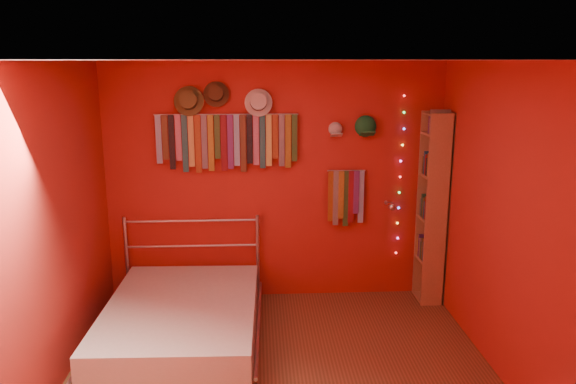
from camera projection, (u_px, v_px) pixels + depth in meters
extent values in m
plane|color=brown|center=(283.00, 383.00, 4.45)|extent=(3.50, 3.50, 0.00)
cube|color=#B0241C|center=(275.00, 183.00, 5.87)|extent=(3.50, 0.02, 2.50)
cube|color=#B0241C|center=(513.00, 229.00, 4.26)|extent=(0.02, 3.50, 2.50)
cube|color=#B0241C|center=(43.00, 237.00, 4.07)|extent=(0.02, 3.50, 2.50)
cube|color=white|center=(283.00, 60.00, 3.88)|extent=(3.50, 3.50, 0.02)
cylinder|color=#B8B8BD|center=(226.00, 114.00, 5.63)|extent=(1.45, 0.01, 0.01)
cube|color=#7CA8DD|center=(159.00, 139.00, 5.64)|extent=(0.06, 0.01, 0.49)
cube|color=#51361B|center=(165.00, 137.00, 5.63)|extent=(0.06, 0.01, 0.45)
cube|color=black|center=(172.00, 142.00, 5.64)|extent=(0.06, 0.01, 0.55)
cube|color=#B2597C|center=(178.00, 138.00, 5.65)|extent=(0.06, 0.01, 0.46)
cube|color=#19555A|center=(185.00, 144.00, 5.66)|extent=(0.06, 0.01, 0.58)
cube|color=tan|center=(191.00, 141.00, 5.65)|extent=(0.06, 0.01, 0.52)
cube|color=maroon|center=(198.00, 144.00, 5.67)|extent=(0.06, 0.01, 0.59)
cube|color=navy|center=(204.00, 142.00, 5.66)|extent=(0.06, 0.01, 0.55)
cube|color=olive|center=(211.00, 143.00, 5.66)|extent=(0.06, 0.01, 0.57)
cube|color=#2C4E1F|center=(217.00, 137.00, 5.67)|extent=(0.06, 0.01, 0.45)
cube|color=maroon|center=(224.00, 143.00, 5.68)|extent=(0.06, 0.01, 0.57)
cube|color=#511A6B|center=(230.00, 142.00, 5.67)|extent=(0.06, 0.01, 0.55)
cube|color=#79ACD8|center=(237.00, 140.00, 5.69)|extent=(0.06, 0.01, 0.52)
cube|color=#4A2B18|center=(243.00, 144.00, 5.69)|extent=(0.06, 0.01, 0.59)
cube|color=black|center=(250.00, 139.00, 5.68)|extent=(0.06, 0.01, 0.50)
cube|color=#A45279|center=(256.00, 140.00, 5.70)|extent=(0.06, 0.01, 0.52)
cube|color=#184F57|center=(262.00, 142.00, 5.70)|extent=(0.06, 0.01, 0.55)
cube|color=#C9BF50|center=(269.00, 140.00, 5.69)|extent=(0.06, 0.01, 0.53)
cube|color=maroon|center=(275.00, 137.00, 5.70)|extent=(0.06, 0.01, 0.45)
cube|color=navy|center=(282.00, 141.00, 5.70)|extent=(0.06, 0.01, 0.53)
cube|color=brown|center=(288.00, 141.00, 5.70)|extent=(0.06, 0.01, 0.55)
cube|color=#244D1F|center=(294.00, 138.00, 5.71)|extent=(0.06, 0.01, 0.48)
cylinder|color=#B8B8BD|center=(346.00, 171.00, 5.83)|extent=(0.40, 0.01, 0.01)
cube|color=brown|center=(331.00, 196.00, 5.87)|extent=(0.06, 0.01, 0.54)
cube|color=#122050|center=(336.00, 198.00, 5.88)|extent=(0.06, 0.01, 0.58)
cube|color=brown|center=(341.00, 195.00, 5.86)|extent=(0.06, 0.01, 0.51)
cube|color=#215120|center=(346.00, 199.00, 5.89)|extent=(0.06, 0.01, 0.60)
cube|color=maroon|center=(351.00, 197.00, 5.88)|extent=(0.06, 0.01, 0.56)
cube|color=#431966|center=(356.00, 192.00, 5.87)|extent=(0.06, 0.01, 0.46)
cube|color=#709BC7|center=(361.00, 197.00, 5.89)|extent=(0.06, 0.01, 0.56)
cylinder|color=brown|center=(189.00, 101.00, 5.57)|extent=(0.30, 0.07, 0.29)
cylinder|color=brown|center=(188.00, 100.00, 5.52)|extent=(0.17, 0.15, 0.19)
cylinder|color=#332314|center=(189.00, 101.00, 5.54)|extent=(0.18, 0.06, 0.18)
cylinder|color=#49301A|center=(216.00, 94.00, 5.57)|extent=(0.26, 0.06, 0.25)
cylinder|color=#49301A|center=(216.00, 93.00, 5.52)|extent=(0.15, 0.13, 0.17)
cylinder|color=black|center=(216.00, 94.00, 5.55)|extent=(0.15, 0.05, 0.16)
cylinder|color=silver|center=(258.00, 103.00, 5.61)|extent=(0.28, 0.07, 0.28)
cylinder|color=silver|center=(258.00, 102.00, 5.56)|extent=(0.16, 0.14, 0.18)
cylinder|color=black|center=(258.00, 102.00, 5.59)|extent=(0.17, 0.06, 0.17)
ellipsoid|color=silver|center=(335.00, 129.00, 5.72)|extent=(0.16, 0.12, 0.16)
cube|color=silver|center=(336.00, 135.00, 5.64)|extent=(0.12, 0.09, 0.05)
ellipsoid|color=#1A7637|center=(365.00, 126.00, 5.74)|extent=(0.20, 0.15, 0.20)
cube|color=#1A7637|center=(368.00, 134.00, 5.63)|extent=(0.14, 0.11, 0.06)
sphere|color=#FF3333|center=(404.00, 96.00, 5.70)|extent=(0.02, 0.02, 0.02)
sphere|color=#33FF4C|center=(404.00, 112.00, 5.74)|extent=(0.02, 0.02, 0.02)
sphere|color=#4C66FF|center=(404.00, 129.00, 5.77)|extent=(0.02, 0.02, 0.02)
sphere|color=yellow|center=(402.00, 145.00, 5.81)|extent=(0.02, 0.02, 0.02)
sphere|color=#FF4CCC|center=(401.00, 161.00, 5.85)|extent=(0.02, 0.02, 0.02)
sphere|color=#FF3333|center=(400.00, 177.00, 5.89)|extent=(0.02, 0.02, 0.02)
sphere|color=#33FF4C|center=(399.00, 192.00, 5.93)|extent=(0.02, 0.02, 0.02)
sphere|color=#4C66FF|center=(399.00, 208.00, 5.97)|extent=(0.02, 0.02, 0.02)
sphere|color=yellow|center=(397.00, 223.00, 6.00)|extent=(0.02, 0.02, 0.02)
sphere|color=#FF4CCC|center=(398.00, 238.00, 6.04)|extent=(0.02, 0.02, 0.02)
sphere|color=#FF3333|center=(396.00, 253.00, 6.08)|extent=(0.02, 0.02, 0.02)
cylinder|color=#B8B8BD|center=(386.00, 203.00, 5.97)|extent=(0.04, 0.03, 0.04)
cylinder|color=#B8B8BD|center=(389.00, 203.00, 5.83)|extent=(0.01, 0.27, 0.09)
sphere|color=white|center=(392.00, 207.00, 5.70)|extent=(0.07, 0.07, 0.07)
cube|color=#946A42|center=(437.00, 213.00, 5.64)|extent=(0.24, 0.02, 2.00)
cube|color=#946A42|center=(428.00, 205.00, 5.96)|extent=(0.24, 0.02, 2.00)
cube|color=#946A42|center=(443.00, 209.00, 5.81)|extent=(0.02, 0.34, 2.00)
cube|color=#946A42|center=(427.00, 297.00, 6.02)|extent=(0.24, 0.32, 0.02)
cube|color=#946A42|center=(429.00, 259.00, 5.93)|extent=(0.24, 0.32, 0.02)
cube|color=#946A42|center=(432.00, 218.00, 5.82)|extent=(0.24, 0.32, 0.02)
cube|color=#946A42|center=(434.00, 176.00, 5.72)|extent=(0.24, 0.32, 0.02)
cube|color=#946A42|center=(437.00, 134.00, 5.62)|extent=(0.24, 0.32, 0.02)
cube|color=#946A42|center=(438.00, 114.00, 5.58)|extent=(0.24, 0.32, 0.02)
cylinder|color=#B8B8BD|center=(127.00, 260.00, 5.87)|extent=(0.04, 0.04, 0.93)
cylinder|color=#B8B8BD|center=(258.00, 257.00, 5.94)|extent=(0.04, 0.04, 0.93)
cylinder|color=#B8B8BD|center=(193.00, 270.00, 5.93)|extent=(1.37, 0.02, 0.02)
cylinder|color=#B8B8BD|center=(192.00, 246.00, 5.87)|extent=(1.37, 0.02, 0.02)
cylinder|color=#B8B8BD|center=(191.00, 221.00, 5.81)|extent=(1.37, 0.02, 0.02)
cube|color=#BCB6A9|center=(182.00, 323.00, 5.01)|extent=(1.36, 1.89, 0.37)
cylinder|color=#B8B8BD|center=(104.00, 327.00, 4.98)|extent=(0.08, 1.86, 0.03)
cylinder|color=#B8B8BD|center=(258.00, 323.00, 5.05)|extent=(0.08, 1.86, 0.03)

